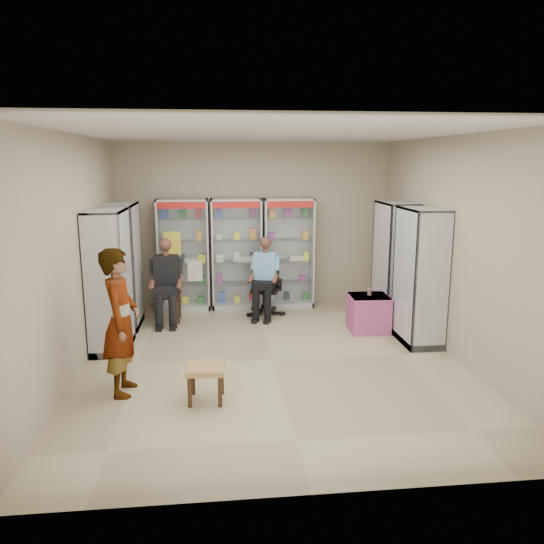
{
  "coord_description": "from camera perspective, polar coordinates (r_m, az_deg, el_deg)",
  "views": [
    {
      "loc": [
        -0.75,
        -6.78,
        2.66
      ],
      "look_at": [
        0.08,
        0.7,
        1.08
      ],
      "focal_mm": 35.0,
      "sensor_mm": 36.0,
      "label": 1
    }
  ],
  "objects": [
    {
      "name": "cabinet_back_left",
      "position": [
        9.67,
        -9.47,
        1.82
      ],
      "size": [
        0.9,
        0.5,
        2.0
      ],
      "primitive_type": "cube",
      "color": "#9D9FA4",
      "rests_on": "floor"
    },
    {
      "name": "cabinet_back_right",
      "position": [
        9.75,
        1.76,
        2.06
      ],
      "size": [
        0.9,
        0.5,
        2.0
      ],
      "primitive_type": "cube",
      "color": "#B6B9BE",
      "rests_on": "floor"
    },
    {
      "name": "room_shell",
      "position": [
        6.86,
        0.01,
        6.09
      ],
      "size": [
        5.02,
        6.02,
        3.01
      ],
      "color": "tan",
      "rests_on": "ground"
    },
    {
      "name": "woven_stool_a",
      "position": [
        8.81,
        10.16,
        -4.56
      ],
      "size": [
        0.41,
        0.41,
        0.39
      ],
      "primitive_type": "cube",
      "rotation": [
        0.0,
        0.0,
        0.05
      ],
      "color": "#986B40",
      "rests_on": "floor"
    },
    {
      "name": "office_chair",
      "position": [
        9.24,
        -0.72,
        -1.57
      ],
      "size": [
        0.7,
        0.7,
        1.02
      ],
      "primitive_type": "cube",
      "rotation": [
        0.0,
        0.0,
        -0.29
      ],
      "color": "black",
      "rests_on": "floor"
    },
    {
      "name": "wooden_chair",
      "position": [
        9.09,
        -11.17,
        -2.31
      ],
      "size": [
        0.42,
        0.42,
        0.94
      ],
      "primitive_type": "cube",
      "color": "black",
      "rests_on": "floor"
    },
    {
      "name": "pink_trunk",
      "position": [
        8.58,
        10.35,
        -4.39
      ],
      "size": [
        0.62,
        0.6,
        0.57
      ],
      "primitive_type": "cube",
      "rotation": [
        0.0,
        0.0,
        -0.04
      ],
      "color": "#BE4C80",
      "rests_on": "floor"
    },
    {
      "name": "standing_man",
      "position": [
        6.31,
        -15.96,
        -5.19
      ],
      "size": [
        0.43,
        0.64,
        1.71
      ],
      "primitive_type": "imported",
      "rotation": [
        0.0,
        0.0,
        1.54
      ],
      "color": "gray",
      "rests_on": "floor"
    },
    {
      "name": "woven_stool_b",
      "position": [
        6.14,
        -7.1,
        -11.77
      ],
      "size": [
        0.45,
        0.45,
        0.42
      ],
      "primitive_type": "cube",
      "rotation": [
        0.0,
        0.0,
        -0.08
      ],
      "color": "#A16B44",
      "rests_on": "floor"
    },
    {
      "name": "cabinet_back_mid",
      "position": [
        9.66,
        -3.83,
        1.95
      ],
      "size": [
        0.9,
        0.5,
        2.0
      ],
      "primitive_type": "cube",
      "color": "silver",
      "rests_on": "floor"
    },
    {
      "name": "floor",
      "position": [
        7.32,
        0.01,
        -9.43
      ],
      "size": [
        6.0,
        6.0,
        0.0
      ],
      "primitive_type": "plane",
      "color": "tan",
      "rests_on": "ground"
    },
    {
      "name": "seated_customer",
      "position": [
        8.99,
        -11.24,
        -1.15
      ],
      "size": [
        0.44,
        0.6,
        1.34
      ],
      "primitive_type": null,
      "color": "black",
      "rests_on": "floor"
    },
    {
      "name": "cabinet_right_far",
      "position": [
        9.05,
        13.05,
        0.99
      ],
      "size": [
        0.9,
        0.5,
        2.0
      ],
      "primitive_type": "cube",
      "rotation": [
        0.0,
        0.0,
        1.57
      ],
      "color": "#9FA2A6",
      "rests_on": "floor"
    },
    {
      "name": "cabinet_right_near",
      "position": [
        8.04,
        15.61,
        -0.49
      ],
      "size": [
        0.9,
        0.5,
        2.0
      ],
      "primitive_type": "cube",
      "rotation": [
        0.0,
        0.0,
        1.57
      ],
      "color": "#AFB3B7",
      "rests_on": "floor"
    },
    {
      "name": "cabinet_left_near",
      "position": [
        7.81,
        -17.08,
        -0.94
      ],
      "size": [
        0.9,
        0.5,
        2.0
      ],
      "primitive_type": "cube",
      "rotation": [
        0.0,
        0.0,
        -1.57
      ],
      "color": "#B8BCC0",
      "rests_on": "floor"
    },
    {
      "name": "cabinet_left_far",
      "position": [
        8.87,
        -15.79,
        0.62
      ],
      "size": [
        0.9,
        0.5,
        2.0
      ],
      "primitive_type": "cube",
      "rotation": [
        0.0,
        0.0,
        -1.57
      ],
      "color": "#B5B7BC",
      "rests_on": "floor"
    },
    {
      "name": "seated_shopkeeper",
      "position": [
        9.16,
        -0.69,
        -0.79
      ],
      "size": [
        0.58,
        0.69,
        1.3
      ],
      "primitive_type": null,
      "rotation": [
        0.0,
        0.0,
        -0.29
      ],
      "color": "#71A5E0",
      "rests_on": "floor"
    },
    {
      "name": "tea_glass",
      "position": [
        8.53,
        10.45,
        -2.1
      ],
      "size": [
        0.07,
        0.07,
        0.11
      ],
      "primitive_type": "cylinder",
      "color": "#541F07",
      "rests_on": "pink_trunk"
    }
  ]
}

